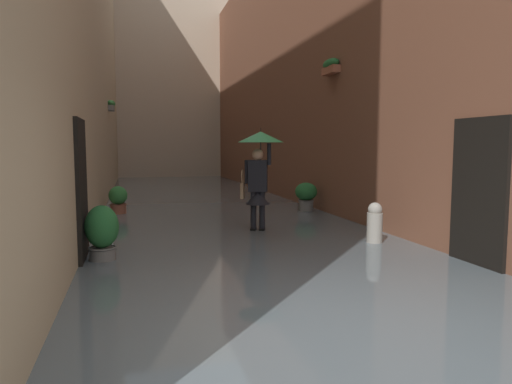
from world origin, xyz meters
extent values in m
plane|color=slate|center=(0.00, -11.18, 0.00)|extent=(60.00, 60.00, 0.00)
cube|color=#515B60|center=(0.00, -11.18, 0.03)|extent=(6.44, 28.35, 0.06)
cube|color=brown|center=(-3.72, -11.18, 4.54)|extent=(1.80, 26.35, 9.08)
cube|color=black|center=(-2.80, -1.60, 1.10)|extent=(0.08, 1.10, 2.20)
cube|color=#9E563D|center=(-2.72, -6.77, 3.63)|extent=(0.20, 0.70, 0.18)
ellipsoid|color=#23602D|center=(-2.72, -6.77, 3.79)|extent=(0.28, 0.76, 0.24)
cube|color=black|center=(2.80, -3.45, 1.10)|extent=(0.08, 1.10, 2.20)
cube|color=#66605B|center=(2.72, -13.37, 3.11)|extent=(0.20, 0.70, 0.18)
ellipsoid|color=#387F3D|center=(2.72, -13.37, 3.27)|extent=(0.28, 0.76, 0.24)
cube|color=tan|center=(0.00, -23.25, 5.63)|extent=(9.24, 1.80, 11.26)
cube|color=black|center=(-0.35, -5.15, 0.05)|extent=(0.19, 0.26, 0.10)
cylinder|color=black|center=(-0.35, -5.15, 0.48)|extent=(0.16, 0.16, 0.76)
cube|color=black|center=(-0.51, -5.09, 0.05)|extent=(0.19, 0.26, 0.10)
cylinder|color=black|center=(-0.51, -5.09, 0.48)|extent=(0.16, 0.16, 0.76)
cube|color=black|center=(-0.43, -5.12, 1.18)|extent=(0.43, 0.34, 0.64)
cone|color=black|center=(-0.43, -5.12, 0.74)|extent=(0.65, 0.65, 0.28)
sphere|color=tan|center=(-0.43, -5.12, 1.61)|extent=(0.23, 0.23, 0.23)
cylinder|color=black|center=(-0.64, -5.04, 1.62)|extent=(0.11, 0.11, 0.44)
cylinder|color=black|center=(-0.22, -5.20, 1.26)|extent=(0.11, 0.11, 0.48)
cylinder|color=black|center=(-0.49, -5.10, 1.74)|extent=(0.02, 0.02, 0.47)
cone|color=#338C4C|center=(-0.49, -5.10, 1.97)|extent=(0.94, 0.94, 0.22)
cylinder|color=black|center=(-0.49, -5.10, 2.11)|extent=(0.01, 0.01, 0.08)
cube|color=#8C6B4C|center=(-0.13, -5.21, 0.88)|extent=(0.16, 0.28, 0.32)
torus|color=#8C6B4C|center=(-0.13, -5.21, 1.16)|extent=(0.13, 0.29, 0.30)
cylinder|color=brown|center=(2.42, -8.32, 0.15)|extent=(0.39, 0.39, 0.29)
torus|color=brown|center=(2.42, -8.32, 0.29)|extent=(0.43, 0.43, 0.04)
ellipsoid|color=#2D7033|center=(2.42, -8.32, 0.53)|extent=(0.47, 0.47, 0.47)
cylinder|color=#66605B|center=(2.51, -3.26, 0.12)|extent=(0.38, 0.38, 0.25)
torus|color=#56524E|center=(2.51, -3.26, 0.25)|extent=(0.42, 0.42, 0.04)
ellipsoid|color=#23602D|center=(2.51, -3.26, 0.57)|extent=(0.50, 0.50, 0.65)
cylinder|color=#66605B|center=(-2.40, -7.54, 0.17)|extent=(0.39, 0.39, 0.35)
torus|color=#56524E|center=(-2.40, -7.54, 0.35)|extent=(0.43, 0.43, 0.04)
ellipsoid|color=#23602D|center=(-2.40, -7.54, 0.58)|extent=(0.59, 0.59, 0.47)
cylinder|color=gray|center=(-2.13, -3.38, 0.30)|extent=(0.28, 0.28, 0.60)
sphere|color=gray|center=(-2.13, -3.38, 0.66)|extent=(0.25, 0.25, 0.25)
camera|label=1|loc=(2.02, 4.07, 1.79)|focal=32.83mm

